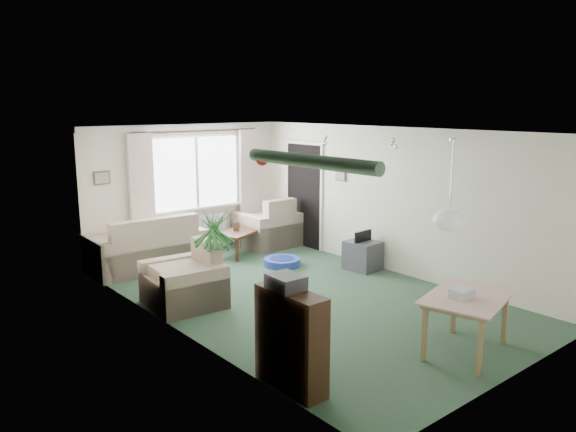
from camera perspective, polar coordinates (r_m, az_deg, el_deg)
ground at (r=8.28m, az=1.34°, el=-8.14°), size 6.50×6.50×0.00m
window at (r=10.64m, az=-9.32°, el=4.38°), size 1.80×0.03×1.30m
curtain_rod at (r=10.50m, az=-9.23°, el=8.52°), size 2.60×0.03×0.03m
curtain_left at (r=10.05m, az=-14.64°, el=2.44°), size 0.45×0.08×2.00m
curtain_right at (r=11.20m, az=-3.94°, el=3.67°), size 0.45×0.08×2.00m
radiator at (r=10.79m, az=-9.03°, el=-1.44°), size 1.20×0.10×0.55m
doorway at (r=10.92m, az=1.65°, el=2.05°), size 0.03×0.95×2.00m
pendant_lamp at (r=6.55m, az=16.07°, el=-0.40°), size 0.36×0.36×0.36m
tinsel_garland at (r=4.84m, az=2.18°, el=5.60°), size 1.60×1.60×0.12m
bauble_cluster_a at (r=9.37m, az=3.82°, el=8.00°), size 0.20×0.20×0.20m
bauble_cluster_b at (r=8.76m, az=10.71°, el=7.60°), size 0.20×0.20×0.20m
wall_picture_back at (r=9.85m, az=-18.40°, el=3.70°), size 0.28×0.03×0.22m
wall_picture_right at (r=10.11m, az=5.40°, el=4.41°), size 0.03×0.24×0.30m
sofa at (r=9.80m, az=-14.25°, el=-2.55°), size 1.90×1.06×0.93m
armchair_corner at (r=11.09m, az=-2.14°, el=-0.51°), size 1.10×1.05×0.97m
armchair_left at (r=7.92m, az=-10.61°, el=-5.87°), size 1.02×1.07×0.89m
coffee_table at (r=10.48m, az=-4.94°, el=-2.71°), size 1.14×0.90×0.45m
photo_frame at (r=10.44m, az=-5.29°, el=-1.05°), size 0.12×0.06×0.16m
bookshelf at (r=5.60m, az=0.30°, el=-12.49°), size 0.28×0.82×1.00m
hifi_box at (r=5.46m, az=-0.22°, el=-6.72°), size 0.29×0.36×0.14m
houseplant at (r=7.78m, az=-7.42°, el=-4.31°), size 0.65×0.65×1.35m
dining_table at (r=6.72m, az=17.64°, el=-10.49°), size 1.19×0.95×0.65m
gift_box at (r=6.50m, az=17.20°, el=-7.57°), size 0.25×0.18×0.12m
tv_cube at (r=9.60m, az=7.59°, el=-3.98°), size 0.53×0.57×0.48m
pet_bed at (r=9.77m, az=-0.61°, el=-4.69°), size 0.79×0.79×0.13m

